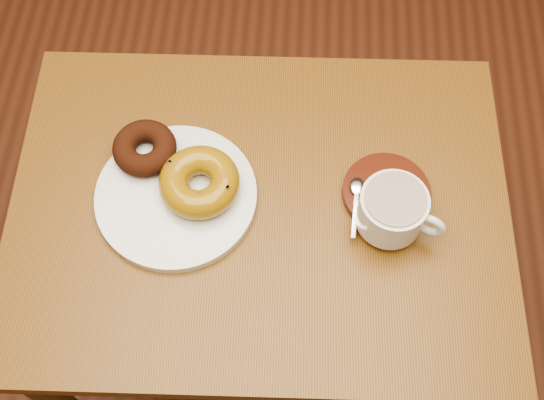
# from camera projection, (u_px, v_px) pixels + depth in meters

# --- Properties ---
(ground) EXTENTS (6.00, 6.00, 0.00)m
(ground) POSITION_uv_depth(u_px,v_px,m) (164.00, 273.00, 1.80)
(ground) COLOR #582D1B
(ground) RESTS_ON ground
(cafe_table) EXTENTS (0.80, 0.61, 0.74)m
(cafe_table) POSITION_uv_depth(u_px,v_px,m) (260.00, 236.00, 1.17)
(cafe_table) COLOR brown
(cafe_table) RESTS_ON ground
(donut_plate) EXTENTS (0.27, 0.27, 0.02)m
(donut_plate) POSITION_uv_depth(u_px,v_px,m) (176.00, 196.00, 1.07)
(donut_plate) COLOR silver
(donut_plate) RESTS_ON cafe_table
(donut_cinnamon) EXTENTS (0.13, 0.13, 0.04)m
(donut_cinnamon) POSITION_uv_depth(u_px,v_px,m) (145.00, 148.00, 1.08)
(donut_cinnamon) COLOR black
(donut_cinnamon) RESTS_ON donut_plate
(donut_caramel) EXTENTS (0.17, 0.17, 0.05)m
(donut_caramel) POSITION_uv_depth(u_px,v_px,m) (199.00, 182.00, 1.04)
(donut_caramel) COLOR #946B10
(donut_caramel) RESTS_ON donut_plate
(saucer) EXTENTS (0.14, 0.14, 0.01)m
(saucer) POSITION_uv_depth(u_px,v_px,m) (386.00, 193.00, 1.07)
(saucer) COLOR #3E1308
(saucer) RESTS_ON cafe_table
(coffee_cup) EXTENTS (0.13, 0.10, 0.07)m
(coffee_cup) POSITION_uv_depth(u_px,v_px,m) (393.00, 210.00, 1.01)
(coffee_cup) COLOR silver
(coffee_cup) RESTS_ON saucer
(teaspoon) EXTENTS (0.02, 0.11, 0.01)m
(teaspoon) POSITION_uv_depth(u_px,v_px,m) (357.00, 192.00, 1.06)
(teaspoon) COLOR silver
(teaspoon) RESTS_ON saucer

